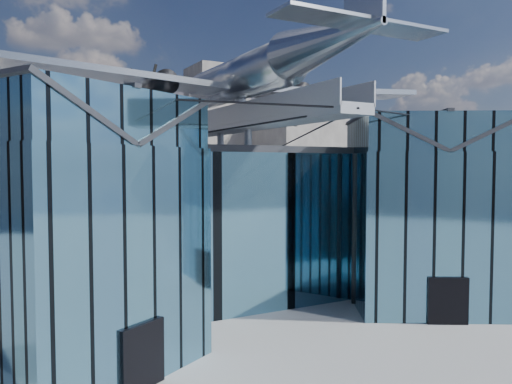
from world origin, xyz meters
name	(u,v)px	position (x,y,z in m)	size (l,w,h in m)	color
ground_plane	(273,324)	(0.00, 0.00, 0.00)	(120.00, 120.00, 0.00)	gray
museum	(228,215)	(0.00, 5.82, 5.54)	(32.88, 24.50, 17.60)	teal
bg_towers	(107,157)	(1.45, 50.49, 10.01)	(77.00, 24.50, 26.00)	gray
tree_side_e	(391,219)	(21.82, 14.20, 3.43)	(3.26, 3.26, 5.06)	#382416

